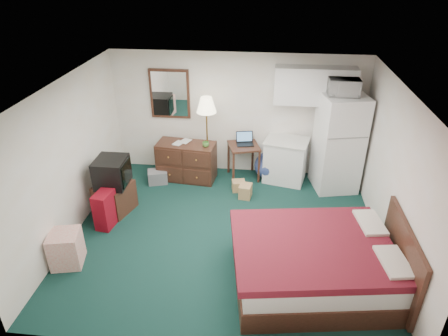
# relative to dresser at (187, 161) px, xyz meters

# --- Properties ---
(floor) EXTENTS (5.00, 4.50, 0.01)m
(floor) POSITION_rel_dresser_xyz_m (0.98, -1.76, -0.39)
(floor) COLOR black
(floor) RESTS_ON ground
(ceiling) EXTENTS (5.00, 4.50, 0.01)m
(ceiling) POSITION_rel_dresser_xyz_m (0.98, -1.76, 2.11)
(ceiling) COLOR #EEDFCA
(ceiling) RESTS_ON walls
(walls) EXTENTS (5.01, 4.51, 2.50)m
(walls) POSITION_rel_dresser_xyz_m (0.98, -1.76, 0.86)
(walls) COLOR #EEDFCA
(walls) RESTS_ON floor
(mirror) EXTENTS (0.80, 0.06, 1.00)m
(mirror) POSITION_rel_dresser_xyz_m (-0.37, 0.46, 1.26)
(mirror) COLOR white
(mirror) RESTS_ON walls
(upper_cabinets) EXTENTS (1.50, 0.35, 0.70)m
(upper_cabinets) POSITION_rel_dresser_xyz_m (2.43, 0.31, 1.56)
(upper_cabinets) COLOR white
(upper_cabinets) RESTS_ON walls
(headboard) EXTENTS (0.06, 1.56, 1.00)m
(headboard) POSITION_rel_dresser_xyz_m (3.44, -2.75, 0.16)
(headboard) COLOR black
(headboard) RESTS_ON walls
(dresser) EXTENTS (1.20, 0.64, 0.79)m
(dresser) POSITION_rel_dresser_xyz_m (0.00, 0.00, 0.00)
(dresser) COLOR black
(dresser) RESTS_ON floor
(floor_lamp) EXTENTS (0.41, 0.41, 1.75)m
(floor_lamp) POSITION_rel_dresser_xyz_m (0.43, 0.03, 0.48)
(floor_lamp) COLOR #CC8835
(floor_lamp) RESTS_ON floor
(desk) EXTENTS (0.72, 0.72, 0.73)m
(desk) POSITION_rel_dresser_xyz_m (1.15, 0.17, -0.03)
(desk) COLOR black
(desk) RESTS_ON floor
(exercise_ball) EXTENTS (0.59, 0.59, 0.57)m
(exercise_ball) POSITION_rel_dresser_xyz_m (1.66, 0.19, -0.11)
(exercise_ball) COLOR #334586
(exercise_ball) RESTS_ON floor
(kitchen_counter) EXTENTS (0.90, 0.76, 0.86)m
(kitchen_counter) POSITION_rel_dresser_xyz_m (1.99, 0.15, 0.04)
(kitchen_counter) COLOR white
(kitchen_counter) RESTS_ON floor
(fridge) EXTENTS (0.93, 0.93, 1.89)m
(fridge) POSITION_rel_dresser_xyz_m (2.95, 0.01, 0.55)
(fridge) COLOR white
(fridge) RESTS_ON floor
(bed) EXTENTS (2.39, 1.99, 0.69)m
(bed) POSITION_rel_dresser_xyz_m (2.32, -2.75, -0.05)
(bed) COLOR #420518
(bed) RESTS_ON floor
(tv_stand) EXTENTS (0.70, 0.73, 0.55)m
(tv_stand) POSITION_rel_dresser_xyz_m (-1.07, -1.29, -0.12)
(tv_stand) COLOR black
(tv_stand) RESTS_ON floor
(suitcase) EXTENTS (0.31, 0.43, 0.65)m
(suitcase) POSITION_rel_dresser_xyz_m (-1.06, -1.75, -0.07)
(suitcase) COLOR maroon
(suitcase) RESTS_ON floor
(retail_box) EXTENTS (0.52, 0.52, 0.54)m
(retail_box) POSITION_rel_dresser_xyz_m (-1.30, -2.72, -0.12)
(retail_box) COLOR white
(retail_box) RESTS_ON floor
(file_bin) EXTENTS (0.44, 0.38, 0.27)m
(file_bin) POSITION_rel_dresser_xyz_m (-0.56, -0.24, -0.26)
(file_bin) COLOR slate
(file_bin) RESTS_ON floor
(cardboard_box_a) EXTENTS (0.28, 0.25, 0.21)m
(cardboard_box_a) POSITION_rel_dresser_xyz_m (1.09, -0.37, -0.29)
(cardboard_box_a) COLOR #98693F
(cardboard_box_a) RESTS_ON floor
(cardboard_box_b) EXTENTS (0.26, 0.29, 0.26)m
(cardboard_box_b) POSITION_rel_dresser_xyz_m (1.24, -0.60, -0.26)
(cardboard_box_b) COLOR #98693F
(cardboard_box_b) RESTS_ON floor
(laptop) EXTENTS (0.38, 0.33, 0.23)m
(laptop) POSITION_rel_dresser_xyz_m (1.17, 0.19, 0.46)
(laptop) COLOR black
(laptop) RESTS_ON desk
(crt_tv) EXTENTS (0.54, 0.58, 0.50)m
(crt_tv) POSITION_rel_dresser_xyz_m (-1.05, -1.29, 0.40)
(crt_tv) COLOR black
(crt_tv) RESTS_ON tv_stand
(microwave) EXTENTS (0.55, 0.31, 0.37)m
(microwave) POSITION_rel_dresser_xyz_m (2.90, -0.00, 1.68)
(microwave) COLOR white
(microwave) RESTS_ON fridge
(book_a) EXTENTS (0.17, 0.08, 0.23)m
(book_a) POSITION_rel_dresser_xyz_m (-0.22, 0.02, 0.51)
(book_a) COLOR #98693F
(book_a) RESTS_ON dresser
(book_b) EXTENTS (0.18, 0.09, 0.24)m
(book_b) POSITION_rel_dresser_xyz_m (-0.11, 0.12, 0.51)
(book_b) COLOR #98693F
(book_b) RESTS_ON dresser
(mug) EXTENTS (0.14, 0.12, 0.13)m
(mug) POSITION_rel_dresser_xyz_m (0.42, -0.10, 0.46)
(mug) COLOR #498235
(mug) RESTS_ON dresser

